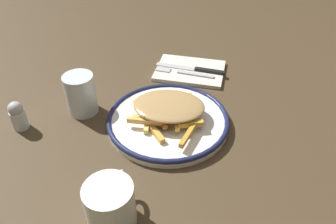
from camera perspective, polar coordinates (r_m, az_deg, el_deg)
The scene contains 9 objects.
ground_plane at distance 0.80m, azimuth 0.00°, elevation -2.12°, with size 2.60×2.60×0.00m, color #453622.
plate at distance 0.79m, azimuth 0.00°, elevation -1.43°, with size 0.30×0.30×0.02m.
fries_heap at distance 0.78m, azimuth -0.21°, elevation 0.67°, with size 0.20×0.19×0.04m.
napkin at distance 1.00m, azimuth 3.83°, elevation 7.20°, with size 0.15×0.20×0.01m, color silver.
fork at distance 0.97m, azimuth 2.83°, elevation 6.87°, with size 0.03×0.18×0.00m.
knife at distance 0.99m, azimuth 4.92°, elevation 7.45°, with size 0.03×0.21×0.01m.
water_glass at distance 0.84m, azimuth -14.84°, elevation 3.18°, with size 0.07×0.07×0.10m, color silver.
coffee_mug at distance 0.59m, azimuth -9.98°, elevation -15.67°, with size 0.12×0.09×0.09m.
salt_shaker at distance 0.85m, azimuth -24.72°, elevation -0.54°, with size 0.04×0.04×0.07m.
Camera 1 is at (-0.59, -0.15, 0.52)m, focal length 34.97 mm.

